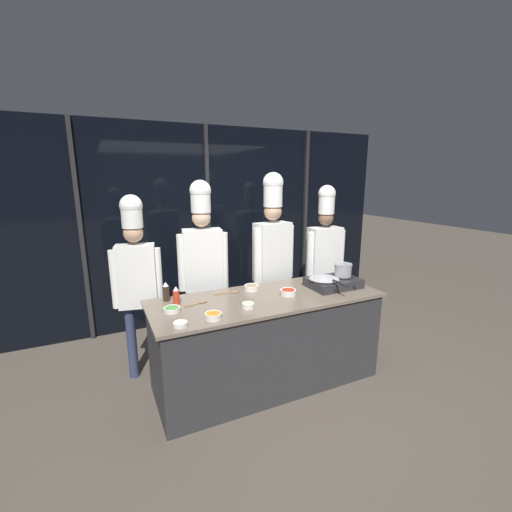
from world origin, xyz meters
TOP-DOWN VIEW (x-y plane):
  - ground_plane at (0.00, 0.00)m, footprint 24.00×24.00m
  - window_wall_back at (0.00, 1.84)m, footprint 5.61×0.09m
  - demo_counter at (0.00, 0.00)m, footprint 2.23×0.84m
  - portable_stove at (0.76, -0.02)m, footprint 0.52×0.38m
  - frying_pan at (0.64, -0.03)m, footprint 0.31×0.53m
  - stock_pot at (0.88, -0.02)m, footprint 0.21×0.18m
  - squeeze_bottle_soy at (-0.89, 0.31)m, footprint 0.06×0.06m
  - squeeze_bottle_chili at (-0.83, 0.17)m, footprint 0.06×0.06m
  - prep_bowl_carrots at (-0.63, -0.28)m, footprint 0.14×0.14m
  - prep_bowl_bean_sprouts at (-0.91, -0.30)m, footprint 0.11×0.11m
  - prep_bowl_chili_flakes at (0.21, -0.04)m, footprint 0.16×0.16m
  - prep_bowl_scallions at (-0.90, 0.02)m, footprint 0.15×0.15m
  - prep_bowl_noodles at (-0.28, -0.19)m, footprint 0.11×0.11m
  - prep_bowl_mushrooms at (-0.05, 0.24)m, footprint 0.15×0.15m
  - serving_spoon_slotted at (-0.27, 0.25)m, footprint 0.26×0.06m
  - serving_spoon_solid at (-0.63, 0.11)m, footprint 0.24×0.10m
  - chef_head at (-1.11, 0.63)m, footprint 0.47×0.26m
  - chef_sous at (-0.41, 0.73)m, footprint 0.53×0.28m
  - chef_line at (0.40, 0.65)m, footprint 0.54×0.27m
  - chef_pastry at (1.16, 0.68)m, footprint 0.54×0.23m

SIDE VIEW (x-z plane):
  - ground_plane at x=0.00m, z-range 0.00..0.00m
  - demo_counter at x=0.00m, z-range 0.00..0.90m
  - serving_spoon_solid at x=-0.63m, z-range 0.90..0.92m
  - serving_spoon_slotted at x=-0.27m, z-range 0.90..0.92m
  - prep_bowl_bean_sprouts at x=-0.91m, z-range 0.91..0.94m
  - prep_bowl_scallions at x=-0.90m, z-range 0.91..0.94m
  - prep_bowl_noodles at x=-0.28m, z-range 0.91..0.96m
  - prep_bowl_mushrooms at x=-0.05m, z-range 0.91..0.96m
  - prep_bowl_carrots at x=-0.63m, z-range 0.91..0.96m
  - prep_bowl_chili_flakes at x=0.21m, z-range 0.91..0.96m
  - portable_stove at x=0.76m, z-range 0.90..1.00m
  - squeeze_bottle_chili at x=-0.83m, z-range 0.90..1.07m
  - squeeze_bottle_soy at x=-0.89m, z-range 0.90..1.08m
  - frying_pan at x=0.64m, z-range 1.00..1.04m
  - stock_pot at x=0.88m, z-range 1.01..1.14m
  - chef_pastry at x=1.16m, z-range 0.16..2.09m
  - chef_head at x=-1.11m, z-range 0.19..2.06m
  - chef_sous at x=-0.41m, z-range 0.18..2.18m
  - chef_line at x=0.40m, z-range 0.19..2.27m
  - window_wall_back at x=0.00m, z-range 0.00..2.70m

